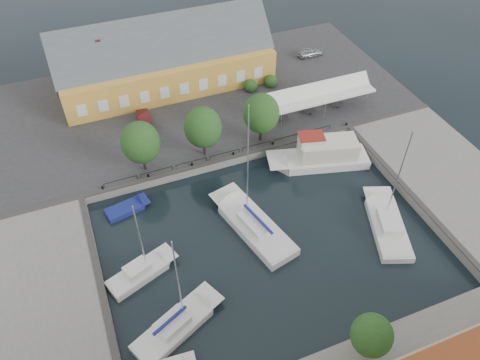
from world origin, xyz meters
The scene contains 16 objects.
ground centered at (0.00, 0.00, 0.00)m, with size 140.00×140.00×0.00m, color black.
north_quay centered at (0.00, 23.00, 0.50)m, with size 56.00×26.00×1.00m, color #2D2D30.
west_quay centered at (-22.00, -2.00, 0.50)m, with size 12.00×24.00×1.00m, color slate.
east_quay centered at (22.00, -2.00, 0.50)m, with size 12.00×24.00×1.00m, color slate.
quay_edge_fittings centered at (0.02, 4.75, 1.06)m, with size 56.00×24.72×0.40m.
warehouse centered at (-2.60, 28.36, 4.43)m, with size 28.56×14.00×9.55m.
tent_canopy centered at (14.00, 14.50, 3.68)m, with size 14.00×4.00×2.83m.
quay_trees centered at (-2.00, 12.00, 4.88)m, with size 18.20×4.20×6.30m.
car_silver centered at (19.78, 27.35, 1.64)m, with size 1.52×3.78×1.29m, color #9B9DA3.
car_red centered at (-7.13, 19.93, 1.71)m, with size 1.49×4.28×1.41m, color #5C151B.
center_sailboat centered at (-0.77, 0.34, 0.36)m, with size 5.85×11.64×15.12m.
trawler centered at (10.42, 6.62, 1.02)m, with size 12.13×6.32×5.00m.
east_boat_c centered at (11.88, -4.49, 0.26)m, with size 6.21×10.02×12.21m.
west_boat_c centered at (-12.62, -0.94, 0.26)m, with size 7.14×4.43×9.54m.
west_boat_d centered at (-11.06, -7.31, 0.27)m, with size 8.83×5.96×11.54m.
launch_nw centered at (-12.18, 7.65, 0.09)m, with size 4.91×2.74×0.88m.
Camera 1 is at (-13.33, -27.50, 36.65)m, focal length 35.00 mm.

